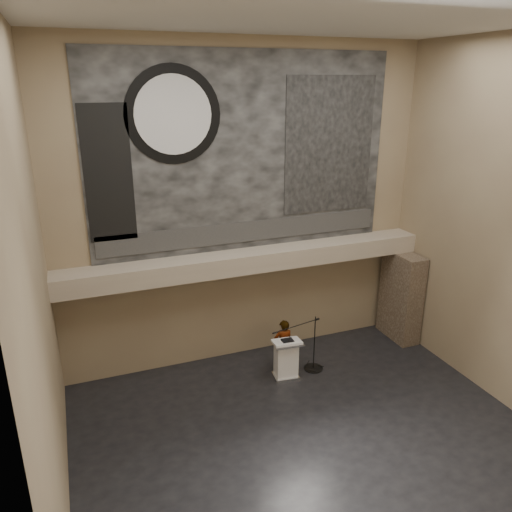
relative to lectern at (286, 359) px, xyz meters
name	(u,v)px	position (x,y,z in m)	size (l,w,h in m)	color
floor	(308,436)	(-0.51, -2.32, -0.55)	(10.00, 10.00, 0.00)	black
ceiling	(326,14)	(-0.51, -2.32, 7.95)	(10.00, 10.00, 0.00)	silver
wall_back	(245,209)	(-0.51, 1.68, 3.70)	(10.00, 0.02, 8.50)	#816B52
wall_front	(466,357)	(-0.51, -6.32, 3.70)	(10.00, 0.02, 8.50)	#816B52
wall_left	(36,294)	(-5.51, -2.32, 3.70)	(0.02, 8.00, 8.50)	#816B52
wall_right	(511,230)	(4.49, -2.32, 3.70)	(0.02, 8.00, 8.50)	#816B52
soffit	(251,260)	(-0.51, 1.28, 2.40)	(10.00, 0.80, 0.50)	tan
sprinkler_left	(193,279)	(-2.11, 1.23, 2.12)	(0.04, 0.04, 0.06)	#B2893D
sprinkler_right	(315,262)	(1.39, 1.23, 2.12)	(0.04, 0.04, 0.06)	#B2893D
banner	(245,154)	(-0.51, 1.65, 5.15)	(8.00, 0.05, 5.00)	black
banner_text_strip	(246,232)	(-0.51, 1.61, 3.10)	(7.76, 0.02, 0.55)	#2C2C2C
banner_clock_rim	(173,115)	(-2.31, 1.61, 6.15)	(2.30, 2.30, 0.02)	black
banner_clock_face	(173,115)	(-2.31, 1.59, 6.15)	(1.84, 1.84, 0.02)	silver
banner_building_print	(329,146)	(1.89, 1.61, 5.25)	(2.60, 0.02, 3.60)	black
banner_brick_print	(108,175)	(-3.91, 1.61, 4.85)	(1.10, 0.02, 3.20)	black
stone_pier	(401,296)	(4.14, 0.83, 0.80)	(0.60, 1.40, 2.70)	#433529
lectern	(286,359)	(0.00, 0.00, 0.00)	(0.78, 0.59, 1.14)	silver
binder	(287,341)	(0.01, -0.04, 0.56)	(0.30, 0.24, 0.04)	black
papers	(284,342)	(-0.09, -0.04, 0.55)	(0.20, 0.28, 0.01)	white
speaker_person	(283,344)	(0.12, 0.45, 0.17)	(0.53, 0.35, 1.44)	white
mic_stand	(312,361)	(0.82, 0.09, -0.30)	(1.61, 0.55, 1.58)	black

